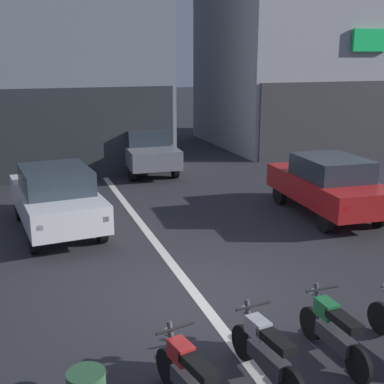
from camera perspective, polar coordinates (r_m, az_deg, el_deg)
name	(u,v)px	position (r m, az deg, el deg)	size (l,w,h in m)	color
ground_plane	(196,295)	(9.53, 0.43, -11.47)	(120.00, 120.00, 0.00)	#2B2B30
lane_centre_line	(127,206)	(14.94, -7.26, -1.59)	(0.20, 18.00, 0.01)	silver
car_white_crossing_near	(56,197)	(12.99, -15.01, -0.51)	(2.15, 4.25, 1.64)	black
car_red_parked_kerbside	(328,184)	(14.31, 15.04, 0.91)	(2.00, 4.20, 1.64)	black
car_grey_down_street	(146,148)	(19.20, -5.22, 4.90)	(1.92, 4.17, 1.64)	black
motorcycle_red_row_leftmost	(189,376)	(6.62, -0.34, -20.00)	(0.56, 1.65, 0.98)	black
motorcycle_silver_row_left_mid	(266,350)	(7.17, 8.26, -17.16)	(0.55, 1.66, 0.98)	black
motorcycle_green_row_centre	(333,330)	(7.81, 15.57, -14.70)	(0.55, 1.67, 0.98)	black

